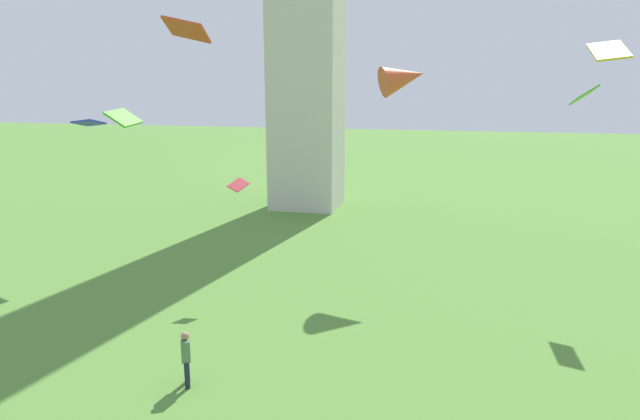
{
  "coord_description": "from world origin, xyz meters",
  "views": [
    {
      "loc": [
        5.77,
        3.08,
        9.31
      ],
      "look_at": [
        1.4,
        21.62,
        4.92
      ],
      "focal_mm": 30.59,
      "sensor_mm": 36.0,
      "label": 1
    }
  ],
  "objects_px": {
    "kite_flying_6": "(89,123)",
    "kite_flying_7": "(584,95)",
    "person_5": "(186,355)",
    "kite_flying_3": "(238,185)",
    "kite_flying_8": "(404,78)",
    "kite_flying_0": "(124,118)",
    "kite_flying_2": "(609,51)",
    "kite_flying_5": "(186,30)"
  },
  "relations": [
    {
      "from": "person_5",
      "to": "kite_flying_7",
      "type": "xyz_separation_m",
      "value": [
        13.49,
        12.73,
        7.82
      ]
    },
    {
      "from": "kite_flying_0",
      "to": "kite_flying_5",
      "type": "xyz_separation_m",
      "value": [
        3.93,
        -2.87,
        2.52
      ]
    },
    {
      "from": "kite_flying_3",
      "to": "kite_flying_7",
      "type": "relative_size",
      "value": 0.58
    },
    {
      "from": "person_5",
      "to": "kite_flying_5",
      "type": "xyz_separation_m",
      "value": [
        0.78,
        -0.36,
        9.7
      ]
    },
    {
      "from": "kite_flying_2",
      "to": "kite_flying_6",
      "type": "xyz_separation_m",
      "value": [
        -23.98,
        1.49,
        -3.19
      ]
    },
    {
      "from": "kite_flying_3",
      "to": "kite_flying_5",
      "type": "xyz_separation_m",
      "value": [
        2.33,
        -9.07,
        5.87
      ]
    },
    {
      "from": "kite_flying_2",
      "to": "kite_flying_8",
      "type": "xyz_separation_m",
      "value": [
        -8.14,
        5.0,
        -0.92
      ]
    },
    {
      "from": "kite_flying_0",
      "to": "kite_flying_6",
      "type": "relative_size",
      "value": 0.76
    },
    {
      "from": "kite_flying_7",
      "to": "kite_flying_5",
      "type": "bearing_deg",
      "value": 130.73
    },
    {
      "from": "kite_flying_6",
      "to": "kite_flying_7",
      "type": "bearing_deg",
      "value": -160.63
    },
    {
      "from": "kite_flying_6",
      "to": "kite_flying_8",
      "type": "distance_m",
      "value": 16.39
    },
    {
      "from": "person_5",
      "to": "kite_flying_0",
      "type": "bearing_deg",
      "value": -155.57
    },
    {
      "from": "kite_flying_5",
      "to": "kite_flying_8",
      "type": "xyz_separation_m",
      "value": [
        4.53,
        14.61,
        -1.08
      ]
    },
    {
      "from": "kite_flying_3",
      "to": "kite_flying_7",
      "type": "bearing_deg",
      "value": 125.98
    },
    {
      "from": "kite_flying_2",
      "to": "kite_flying_7",
      "type": "height_order",
      "value": "kite_flying_2"
    },
    {
      "from": "person_5",
      "to": "kite_flying_0",
      "type": "xyz_separation_m",
      "value": [
        -3.16,
        2.52,
        7.18
      ]
    },
    {
      "from": "kite_flying_6",
      "to": "person_5",
      "type": "bearing_deg",
      "value": 149.09
    },
    {
      "from": "person_5",
      "to": "kite_flying_5",
      "type": "bearing_deg",
      "value": 38.2
    },
    {
      "from": "kite_flying_6",
      "to": "kite_flying_0",
      "type": "bearing_deg",
      "value": 146.55
    },
    {
      "from": "kite_flying_5",
      "to": "kite_flying_7",
      "type": "xyz_separation_m",
      "value": [
        12.71,
        13.09,
        -1.88
      ]
    },
    {
      "from": "kite_flying_6",
      "to": "kite_flying_8",
      "type": "xyz_separation_m",
      "value": [
        15.84,
        3.51,
        2.27
      ]
    },
    {
      "from": "kite_flying_0",
      "to": "kite_flying_7",
      "type": "distance_m",
      "value": 19.54
    },
    {
      "from": "kite_flying_3",
      "to": "kite_flying_6",
      "type": "distance_m",
      "value": 9.55
    },
    {
      "from": "kite_flying_3",
      "to": "kite_flying_6",
      "type": "relative_size",
      "value": 0.54
    },
    {
      "from": "kite_flying_2",
      "to": "kite_flying_5",
      "type": "relative_size",
      "value": 1.37
    },
    {
      "from": "person_5",
      "to": "kite_flying_7",
      "type": "relative_size",
      "value": 1.12
    },
    {
      "from": "kite_flying_3",
      "to": "kite_flying_8",
      "type": "bearing_deg",
      "value": 149.95
    },
    {
      "from": "kite_flying_7",
      "to": "kite_flying_0",
      "type": "bearing_deg",
      "value": 116.44
    },
    {
      "from": "person_5",
      "to": "kite_flying_6",
      "type": "distance_m",
      "value": 16.34
    },
    {
      "from": "person_5",
      "to": "kite_flying_2",
      "type": "bearing_deg",
      "value": 97.55
    },
    {
      "from": "person_5",
      "to": "kite_flying_2",
      "type": "relative_size",
      "value": 1.1
    },
    {
      "from": "kite_flying_2",
      "to": "person_5",
      "type": "bearing_deg",
      "value": -58.64
    },
    {
      "from": "kite_flying_5",
      "to": "kite_flying_8",
      "type": "distance_m",
      "value": 15.34
    },
    {
      "from": "kite_flying_3",
      "to": "kite_flying_7",
      "type": "xyz_separation_m",
      "value": [
        15.05,
        4.02,
        4.0
      ]
    },
    {
      "from": "person_5",
      "to": "kite_flying_2",
      "type": "xyz_separation_m",
      "value": [
        13.44,
        9.25,
        9.54
      ]
    },
    {
      "from": "kite_flying_0",
      "to": "kite_flying_2",
      "type": "height_order",
      "value": "kite_flying_2"
    },
    {
      "from": "kite_flying_0",
      "to": "kite_flying_7",
      "type": "xyz_separation_m",
      "value": [
        16.65,
        10.22,
        0.64
      ]
    },
    {
      "from": "person_5",
      "to": "kite_flying_8",
      "type": "height_order",
      "value": "kite_flying_8"
    },
    {
      "from": "kite_flying_0",
      "to": "kite_flying_3",
      "type": "height_order",
      "value": "kite_flying_0"
    },
    {
      "from": "kite_flying_0",
      "to": "kite_flying_2",
      "type": "xyz_separation_m",
      "value": [
        16.6,
        6.74,
        2.36
      ]
    },
    {
      "from": "kite_flying_2",
      "to": "kite_flying_5",
      "type": "bearing_deg",
      "value": -55.99
    },
    {
      "from": "kite_flying_0",
      "to": "kite_flying_3",
      "type": "relative_size",
      "value": 1.39
    }
  ]
}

